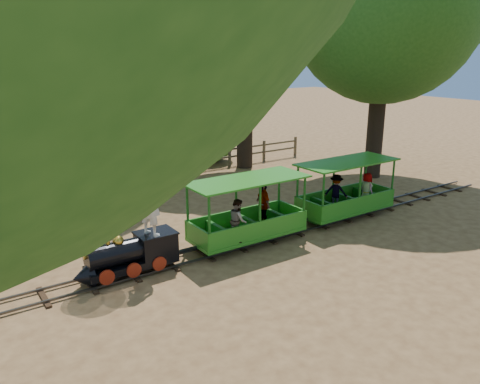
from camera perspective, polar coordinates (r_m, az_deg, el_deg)
ground at (r=12.87m, az=-0.47°, el=-6.65°), size 90.00×90.00×0.00m
track at (r=12.84m, az=-0.47°, el=-6.37°), size 22.00×1.00×0.10m
locomotive at (r=11.02m, az=-14.35°, el=-2.19°), size 2.50×1.18×2.87m
carriage_front at (r=12.78m, az=1.08°, el=-3.14°), size 3.38×1.41×1.75m
carriage_rear at (r=15.21m, az=12.81°, el=-0.39°), size 3.38×1.38×1.75m
fence at (r=19.53m, az=-13.68°, el=2.80°), size 18.10×0.10×1.00m
shrub_mid_w at (r=21.22m, az=-10.92°, el=5.01°), size 2.67×2.05×1.85m
shrub_mid_e at (r=22.04m, az=-6.56°, el=4.82°), size 1.79×1.38×1.24m
shrub_east at (r=22.62m, az=-3.67°, el=5.80°), size 2.46×1.89×1.70m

